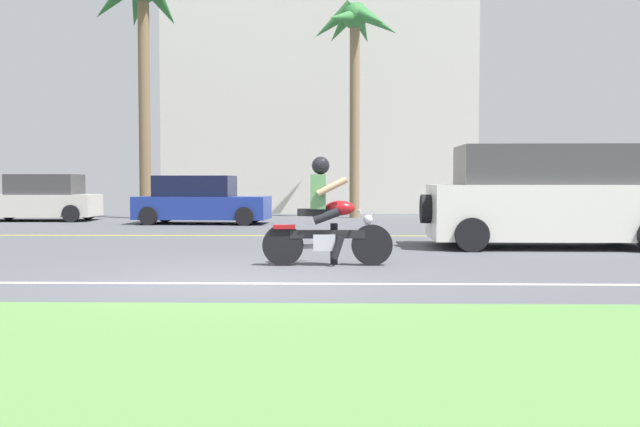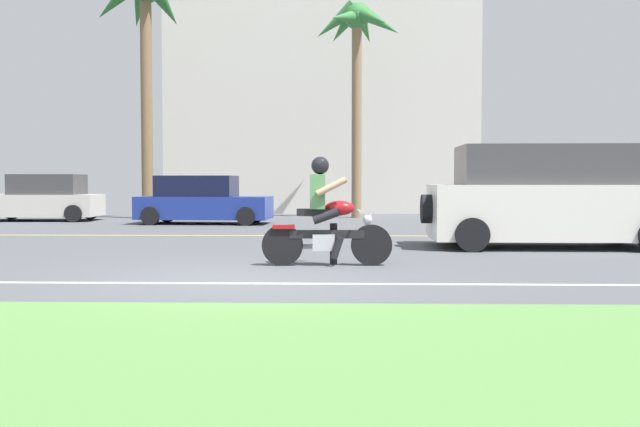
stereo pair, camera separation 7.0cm
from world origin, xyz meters
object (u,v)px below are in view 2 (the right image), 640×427
(motorcyclist, at_px, (326,220))
(palm_tree_1, at_px, (356,37))
(parked_car_1, at_px, (202,201))
(palm_tree_0, at_px, (146,8))
(suv_nearby, at_px, (548,198))
(parked_car_0, at_px, (43,199))

(motorcyclist, distance_m, palm_tree_1, 15.68)
(parked_car_1, xyz_separation_m, palm_tree_0, (-2.54, 3.05, 6.67))
(suv_nearby, relative_size, parked_car_0, 1.26)
(palm_tree_1, bearing_deg, palm_tree_0, -173.88)
(parked_car_0, relative_size, parked_car_1, 0.93)
(parked_car_1, distance_m, palm_tree_0, 7.77)
(suv_nearby, height_order, parked_car_1, suv_nearby)
(suv_nearby, relative_size, palm_tree_1, 0.62)
(motorcyclist, xyz_separation_m, parked_car_0, (-9.70, 12.26, 0.01))
(motorcyclist, distance_m, parked_car_0, 15.63)
(parked_car_0, height_order, palm_tree_0, palm_tree_0)
(parked_car_1, height_order, palm_tree_0, palm_tree_0)
(parked_car_0, bearing_deg, palm_tree_1, 12.35)
(parked_car_0, bearing_deg, suv_nearby, -33.14)
(parked_car_0, distance_m, palm_tree_1, 12.20)
(parked_car_0, height_order, palm_tree_1, palm_tree_1)
(motorcyclist, relative_size, palm_tree_0, 0.23)
(palm_tree_0, bearing_deg, motorcyclist, -64.42)
(suv_nearby, xyz_separation_m, parked_car_1, (-8.37, 7.62, -0.28))
(motorcyclist, relative_size, suv_nearby, 0.42)
(parked_car_0, relative_size, palm_tree_1, 0.49)
(parked_car_0, xyz_separation_m, palm_tree_1, (10.50, 2.30, 5.77))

